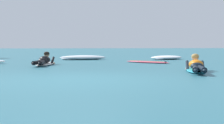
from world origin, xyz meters
TOP-DOWN VIEW (x-y plane):
  - ground_plane at (0.00, 10.00)m, footprint 120.00×120.00m
  - surfer_near at (3.42, 1.64)m, footprint 1.25×2.54m
  - surfer_far at (-0.81, 5.60)m, footprint 0.88×2.53m
  - drifting_surfboard at (3.41, 6.62)m, footprint 1.74×2.12m
  - whitewater_front at (1.02, 10.07)m, footprint 2.37×0.90m
  - whitewater_mid_right at (5.26, 9.65)m, footprint 2.17×1.76m

SIDE VIEW (x-z plane):
  - ground_plane at x=0.00m, z-range 0.00..0.00m
  - drifting_surfboard at x=3.41m, z-range -0.05..0.11m
  - whitewater_mid_right at x=5.26m, z-range -0.01..0.20m
  - whitewater_front at x=1.02m, z-range -0.01..0.22m
  - surfer_far at x=-0.81m, z-range -0.13..0.41m
  - surfer_near at x=3.42m, z-range -0.13..0.41m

